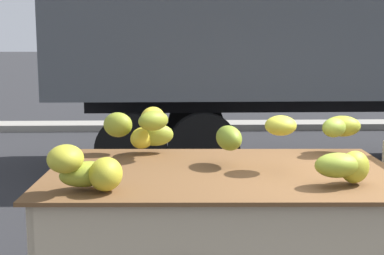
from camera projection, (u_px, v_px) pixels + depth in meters
The scene contains 1 object.
curb_strip at pixel (246, 125), 13.45m from camera, with size 80.00×0.80×0.16m, color gray.
Camera 1 is at (-1.73, -4.18, 2.13)m, focal length 51.06 mm.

